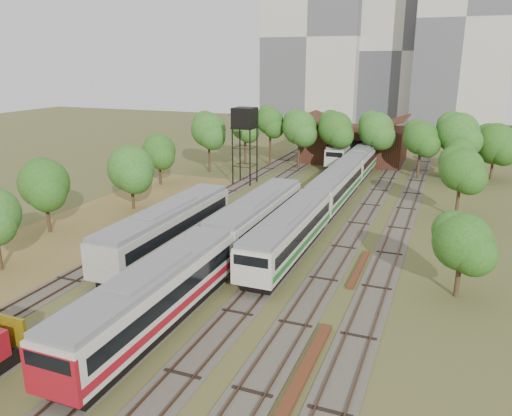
% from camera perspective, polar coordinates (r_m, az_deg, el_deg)
% --- Properties ---
extents(ground, '(240.00, 240.00, 0.00)m').
position_cam_1_polar(ground, '(32.09, -7.86, -13.72)').
color(ground, '#475123').
rests_on(ground, ground).
extents(dry_grass_patch, '(14.00, 60.00, 0.04)m').
position_cam_1_polar(dry_grass_patch, '(48.02, -22.14, -4.28)').
color(dry_grass_patch, brown).
rests_on(dry_grass_patch, ground).
extents(tracks, '(24.60, 80.00, 0.19)m').
position_cam_1_polar(tracks, '(53.56, 4.64, -0.94)').
color(tracks, '#4C473D').
rests_on(tracks, ground).
extents(railcar_red_set, '(3.22, 34.58, 3.99)m').
position_cam_1_polar(railcar_red_set, '(38.48, -4.69, -4.82)').
color(railcar_red_set, black).
rests_on(railcar_red_set, ground).
extents(railcar_green_set, '(3.09, 52.08, 3.82)m').
position_cam_1_polar(railcar_green_set, '(58.48, 9.07, 2.42)').
color(railcar_green_set, black).
rests_on(railcar_green_set, ground).
extents(railcar_rear, '(2.98, 16.08, 3.69)m').
position_cam_1_polar(railcar_rear, '(82.69, 10.16, 6.44)').
color(railcar_rear, black).
rests_on(railcar_rear, ground).
extents(old_grey_coach, '(3.27, 18.00, 4.05)m').
position_cam_1_polar(old_grey_coach, '(43.68, -10.04, -2.25)').
color(old_grey_coach, black).
rests_on(old_grey_coach, ground).
extents(water_tower, '(2.93, 2.93, 10.14)m').
position_cam_1_polar(water_tower, '(66.61, -1.31, 10.04)').
color(water_tower, black).
rests_on(water_tower, ground).
extents(rail_pile_near, '(0.62, 9.35, 0.31)m').
position_cam_1_polar(rail_pile_near, '(28.38, 5.76, -17.71)').
color(rail_pile_near, brown).
rests_on(rail_pile_near, ground).
extents(rail_pile_far, '(0.48, 7.63, 0.25)m').
position_cam_1_polar(rail_pile_far, '(40.93, 11.72, -6.78)').
color(rail_pile_far, brown).
rests_on(rail_pile_far, ground).
extents(maintenance_shed, '(16.45, 11.55, 7.58)m').
position_cam_1_polar(maintenance_shed, '(84.32, 11.15, 7.25)').
color(maintenance_shed, '#391D15').
rests_on(maintenance_shed, ground).
extents(tree_band_left, '(8.07, 55.14, 8.84)m').
position_cam_1_polar(tree_band_left, '(54.54, -17.23, 4.03)').
color(tree_band_left, '#382616').
rests_on(tree_band_left, ground).
extents(tree_band_far, '(41.30, 9.02, 9.32)m').
position_cam_1_polar(tree_band_far, '(75.19, 13.76, 8.42)').
color(tree_band_far, '#382616').
rests_on(tree_band_far, ground).
extents(tree_band_right, '(4.54, 39.91, 7.49)m').
position_cam_1_polar(tree_band_right, '(55.02, 22.40, 3.27)').
color(tree_band_right, '#382616').
rests_on(tree_band_right, ground).
extents(tower_left, '(22.00, 16.00, 42.00)m').
position_cam_1_polar(tower_left, '(123.27, 6.89, 18.72)').
color(tower_left, beige).
rests_on(tower_left, ground).
extents(tower_centre, '(20.00, 18.00, 36.00)m').
position_cam_1_polar(tower_centre, '(124.53, 16.79, 16.76)').
color(tower_centre, beige).
rests_on(tower_centre, ground).
extents(tower_right, '(18.00, 16.00, 48.00)m').
position_cam_1_polar(tower_right, '(116.20, 22.88, 19.24)').
color(tower_right, beige).
rests_on(tower_right, ground).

